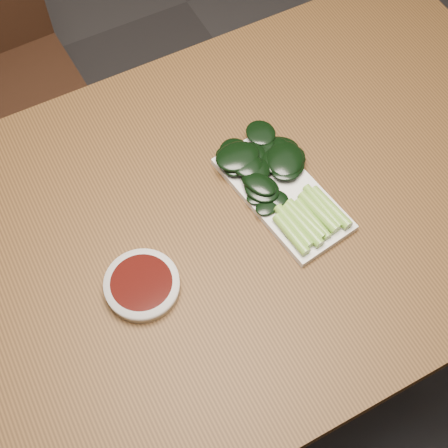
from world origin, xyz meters
TOP-DOWN VIEW (x-y plane):
  - ground at (0.00, 0.00)m, footprint 6.00×6.00m
  - table at (0.00, 0.00)m, footprint 1.40×0.80m
  - sauce_bowl at (-0.17, -0.06)m, footprint 0.12×0.12m
  - serving_plate at (0.13, -0.01)m, footprint 0.16×0.28m
  - gai_lan at (0.13, 0.02)m, footprint 0.17×0.29m

SIDE VIEW (x-z plane):
  - ground at x=0.00m, z-range 0.00..0.00m
  - table at x=0.00m, z-range 0.30..1.05m
  - serving_plate at x=0.13m, z-range 0.75..0.76m
  - sauce_bowl at x=-0.17m, z-range 0.75..0.78m
  - gai_lan at x=0.13m, z-range 0.76..0.79m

